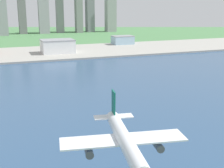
% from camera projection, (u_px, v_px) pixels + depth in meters
% --- Properties ---
extents(ground_plane, '(2400.00, 2400.00, 0.00)m').
position_uv_depth(ground_plane, '(60.00, 85.00, 283.44)').
color(ground_plane, '#4B7F4B').
extents(water_bay, '(840.00, 360.00, 0.15)m').
position_uv_depth(water_bay, '(77.00, 104.00, 228.99)').
color(water_bay, '#2D4C70').
rests_on(water_bay, ground).
extents(industrial_pier, '(840.00, 140.00, 2.50)m').
position_uv_depth(industrial_pier, '(34.00, 53.00, 455.49)').
color(industrial_pier, '#A09D95').
rests_on(industrial_pier, ground).
extents(airplane_landing, '(41.14, 47.28, 15.34)m').
position_uv_depth(airplane_landing, '(125.00, 141.00, 96.54)').
color(airplane_landing, silver).
extents(warehouse_main, '(46.58, 35.35, 19.09)m').
position_uv_depth(warehouse_main, '(58.00, 46.00, 451.78)').
color(warehouse_main, white).
rests_on(warehouse_main, industrial_pier).
extents(warehouse_annex, '(36.50, 24.63, 14.73)m').
position_uv_depth(warehouse_annex, '(123.00, 40.00, 549.94)').
color(warehouse_annex, '#99BCD1').
rests_on(warehouse_annex, industrial_pier).
extents(distant_skyline, '(439.09, 53.11, 151.79)m').
position_uv_depth(distant_skyline, '(24.00, 8.00, 743.43)').
color(distant_skyline, gray).
rests_on(distant_skyline, ground).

